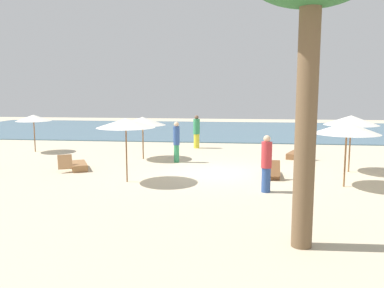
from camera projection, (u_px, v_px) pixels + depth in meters
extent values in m
plane|color=beige|center=(218.00, 173.00, 15.98)|extent=(60.00, 60.00, 0.00)
cube|color=#476B7F|center=(229.00, 130.00, 32.70)|extent=(48.00, 16.00, 0.06)
cylinder|color=brown|center=(34.00, 134.00, 21.33)|extent=(0.06, 0.06, 1.97)
cone|color=silver|center=(34.00, 118.00, 21.21)|extent=(1.85, 1.85, 0.34)
cylinder|color=brown|center=(350.00, 145.00, 16.06)|extent=(0.06, 0.06, 2.28)
cone|color=silver|center=(351.00, 120.00, 15.93)|extent=(2.17, 2.17, 0.39)
cylinder|color=olive|center=(143.00, 139.00, 19.14)|extent=(0.06, 0.06, 2.01)
cone|color=silver|center=(143.00, 121.00, 19.02)|extent=(2.24, 2.24, 0.39)
cylinder|color=brown|center=(126.00, 151.00, 14.32)|extent=(0.05, 0.05, 2.29)
cone|color=silver|center=(126.00, 123.00, 14.18)|extent=(2.13, 2.13, 0.34)
cylinder|color=brown|center=(345.00, 155.00, 13.60)|extent=(0.06, 0.06, 2.22)
cone|color=silver|center=(347.00, 128.00, 13.47)|extent=(2.23, 2.23, 0.41)
cube|color=brown|center=(295.00, 155.00, 19.55)|extent=(1.09, 1.62, 0.28)
cube|color=brown|center=(303.00, 151.00, 18.84)|extent=(0.69, 0.63, 0.55)
cube|color=brown|center=(270.00, 172.00, 15.44)|extent=(0.62, 1.51, 0.28)
cube|color=brown|center=(272.00, 168.00, 14.71)|extent=(0.57, 0.39, 0.60)
cube|color=#D17299|center=(270.00, 169.00, 15.42)|extent=(0.52, 1.06, 0.03)
cube|color=olive|center=(79.00, 166.00, 16.75)|extent=(1.23, 1.61, 0.28)
cube|color=olive|center=(65.00, 162.00, 16.14)|extent=(0.72, 0.67, 0.55)
cylinder|color=#338C59|center=(177.00, 154.00, 18.33)|extent=(0.32, 0.32, 0.82)
cylinder|color=#2D4C8C|center=(176.00, 136.00, 18.21)|extent=(0.38, 0.38, 0.86)
sphere|color=beige|center=(176.00, 124.00, 18.14)|extent=(0.23, 0.23, 0.23)
cylinder|color=#2D4C8C|center=(266.00, 180.00, 12.98)|extent=(0.34, 0.34, 0.82)
cylinder|color=#BF3338|center=(267.00, 155.00, 12.86)|extent=(0.40, 0.40, 0.86)
sphere|color=beige|center=(267.00, 139.00, 12.79)|extent=(0.23, 0.23, 0.23)
cylinder|color=yellow|center=(197.00, 141.00, 22.79)|extent=(0.45, 0.45, 0.82)
cylinder|color=#338C59|center=(197.00, 127.00, 22.67)|extent=(0.53, 0.53, 0.86)
sphere|color=brown|center=(197.00, 117.00, 22.60)|extent=(0.23, 0.23, 0.23)
cylinder|color=brown|center=(306.00, 125.00, 8.17)|extent=(0.44, 0.44, 5.27)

